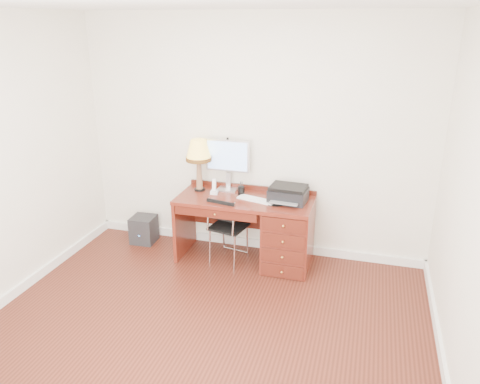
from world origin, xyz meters
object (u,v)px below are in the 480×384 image
(leg_lamp, at_px, (199,153))
(chair, at_px, (227,224))
(printer, at_px, (288,194))
(phone, at_px, (214,190))
(desk, at_px, (273,229))
(equipment_box, at_px, (144,229))
(monitor, at_px, (228,158))

(leg_lamp, xyz_separation_m, chair, (0.40, -0.23, -0.71))
(printer, relative_size, phone, 2.42)
(desk, bearing_deg, printer, 15.24)
(leg_lamp, height_order, phone, leg_lamp)
(leg_lamp, relative_size, phone, 3.45)
(chair, relative_size, equipment_box, 2.38)
(equipment_box, bearing_deg, leg_lamp, -1.41)
(desk, relative_size, printer, 3.59)
(monitor, relative_size, equipment_box, 1.78)
(leg_lamp, distance_m, phone, 0.44)
(desk, xyz_separation_m, equipment_box, (-1.64, 0.10, -0.25))
(leg_lamp, distance_m, chair, 0.85)
(phone, relative_size, equipment_box, 0.52)
(desk, height_order, monitor, monitor)
(printer, bearing_deg, monitor, 169.89)
(phone, distance_m, equipment_box, 1.15)
(desk, xyz_separation_m, monitor, (-0.59, 0.23, 0.71))
(phone, bearing_deg, leg_lamp, 153.81)
(equipment_box, bearing_deg, desk, -5.62)
(phone, height_order, equipment_box, phone)
(monitor, xyz_separation_m, phone, (-0.10, -0.19, -0.32))
(monitor, xyz_separation_m, chair, (0.10, -0.36, -0.64))
(desk, xyz_separation_m, chair, (-0.49, -0.13, 0.06))
(monitor, bearing_deg, phone, -116.44)
(leg_lamp, relative_size, equipment_box, 1.81)
(phone, relative_size, chair, 0.22)
(printer, relative_size, chair, 0.53)
(monitor, bearing_deg, desk, -20.16)
(leg_lamp, bearing_deg, printer, -3.65)
(leg_lamp, bearing_deg, chair, -30.24)
(printer, distance_m, equipment_box, 1.92)
(printer, xyz_separation_m, phone, (-0.84, -0.00, -0.04))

